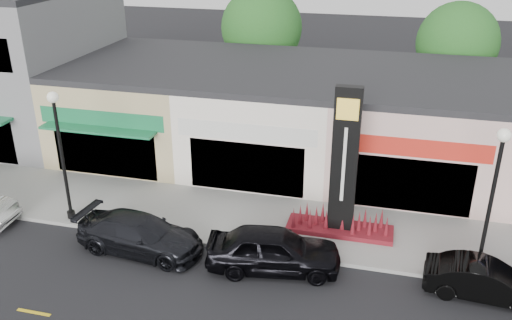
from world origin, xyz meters
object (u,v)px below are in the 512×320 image
object	(u,v)px
pylon_sign	(343,184)
car_black_sedan	(274,249)
lamp_west_near	(60,144)
car_dark_sedan	(140,234)
lamp_east_near	(493,190)
car_black_conv	(485,280)

from	to	relation	value
pylon_sign	car_black_sedan	xyz separation A→B (m)	(-2.06, -2.93, -1.46)
lamp_west_near	car_black_sedan	bearing A→B (deg)	-7.86
car_dark_sedan	pylon_sign	bearing A→B (deg)	-61.84
car_dark_sedan	car_black_sedan	bearing A→B (deg)	-83.60
car_black_sedan	car_dark_sedan	bearing A→B (deg)	81.74
lamp_east_near	lamp_west_near	bearing A→B (deg)	180.00
lamp_east_near	car_black_sedan	size ratio (longest dim) A/B	1.14
car_black_conv	lamp_east_near	bearing A→B (deg)	8.82
lamp_east_near	car_dark_sedan	bearing A→B (deg)	-173.79
pylon_sign	car_dark_sedan	world-z (taller)	pylon_sign
lamp_west_near	car_black_conv	world-z (taller)	lamp_west_near
pylon_sign	car_black_sedan	world-z (taller)	pylon_sign
lamp_east_near	car_black_sedan	bearing A→B (deg)	-170.07
lamp_east_near	car_black_conv	xyz separation A→B (m)	(0.08, -1.03, -2.83)
lamp_west_near	lamp_east_near	xyz separation A→B (m)	(16.00, 0.00, 0.00)
car_dark_sedan	car_black_sedan	xyz separation A→B (m)	(5.14, 0.09, 0.10)
lamp_west_near	car_dark_sedan	world-z (taller)	lamp_west_near
car_dark_sedan	car_black_sedan	distance (m)	5.15
lamp_west_near	car_black_sedan	xyz separation A→B (m)	(8.94, -1.24, -2.66)
car_black_sedan	lamp_east_near	bearing A→B (deg)	-89.36
pylon_sign	car_black_sedan	size ratio (longest dim) A/B	1.25
lamp_east_near	pylon_sign	size ratio (longest dim) A/B	0.91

